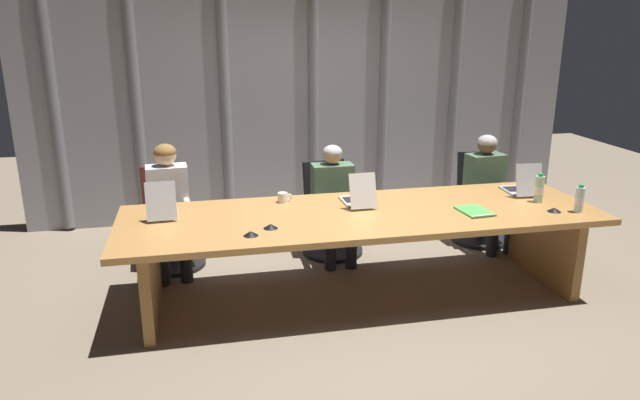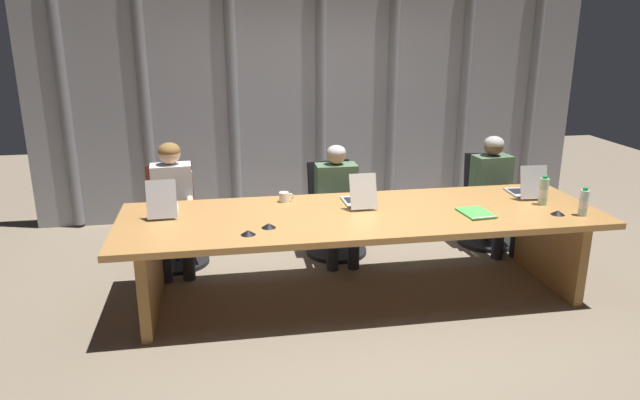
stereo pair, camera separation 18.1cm
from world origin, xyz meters
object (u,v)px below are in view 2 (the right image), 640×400
laptop_left_mid (359,198)px  conference_mic_middle (248,232)px  person_center (495,187)px  office_chair_center (487,211)px  water_bottle_primary (544,192)px  coffee_mug_near (284,197)px  office_chair_left_mid (335,220)px  laptop_left_end (163,207)px  spiral_notepad (476,213)px  office_chair_left_end (175,228)px  person_left_mid (338,197)px  person_left_end (173,200)px  conference_mic_left_side (558,213)px  water_bottle_secondary (584,203)px  laptop_center (526,189)px  conference_mic_right_side (269,225)px

laptop_left_mid → conference_mic_middle: size_ratio=3.74×
person_center → office_chair_center: bearing=168.1°
office_chair_center → water_bottle_primary: (-0.04, -1.07, 0.52)m
coffee_mug_near → office_chair_left_mid: bearing=47.6°
laptop_left_mid → person_center: (1.56, 0.66, -0.16)m
laptop_left_end → conference_mic_middle: size_ratio=3.74×
laptop_left_end → spiral_notepad: laptop_left_end is taller
laptop_left_mid → person_center: person_center is taller
office_chair_left_end → person_left_mid: 1.58m
office_chair_center → coffee_mug_near: size_ratio=7.16×
person_center → conference_mic_middle: person_center is taller
person_center → coffee_mug_near: person_center is taller
conference_mic_middle → office_chair_center: bearing=28.6°
person_center → spiral_notepad: 1.27m
person_left_mid → person_center: (1.60, 0.00, 0.02)m
person_left_end → office_chair_left_end: bearing=-178.4°
laptop_left_mid → person_center: 1.70m
person_left_mid → conference_mic_left_side: 1.96m
person_center → coffee_mug_near: size_ratio=8.94×
laptop_left_end → water_bottle_secondary: bearing=-103.2°
conference_mic_left_side → spiral_notepad: size_ratio=0.34×
laptop_left_mid → water_bottle_secondary: size_ratio=1.80×
office_chair_left_end → office_chair_center: (3.17, -0.00, -0.00)m
office_chair_left_end → person_left_mid: (1.55, -0.16, 0.28)m
office_chair_left_mid → person_center: size_ratio=0.79×
office_chair_center → spiral_notepad: size_ratio=2.81×
coffee_mug_near → water_bottle_primary: bearing=-11.8°
laptop_left_mid → spiral_notepad: bearing=-116.2°
conference_mic_left_side → spiral_notepad: conference_mic_left_side is taller
office_chair_left_mid → person_left_end: bearing=-94.3°
office_chair_center → person_left_end: bearing=-79.7°
office_chair_left_end → coffee_mug_near: office_chair_left_end is taller
office_chair_left_mid → conference_mic_left_side: office_chair_left_mid is taller
laptop_left_end → office_chair_center: (3.18, 0.79, -0.46)m
person_left_end → laptop_left_mid: bearing=63.3°
office_chair_left_end → coffee_mug_near: size_ratio=7.27×
coffee_mug_near → conference_mic_middle: 0.84m
water_bottle_secondary → spiral_notepad: size_ratio=0.71×
laptop_center → person_center: bearing=1.0°
laptop_left_mid → spiral_notepad: size_ratio=1.27×
office_chair_left_mid → spiral_notepad: bearing=26.9°
office_chair_left_end → water_bottle_primary: bearing=61.7°
water_bottle_secondary → conference_mic_left_side: (-0.18, 0.05, -0.09)m
conference_mic_middle → conference_mic_right_side: (0.16, 0.13, 0.00)m
office_chair_center → water_bottle_secondary: (0.12, -1.39, 0.51)m
office_chair_center → conference_mic_left_side: size_ratio=8.27×
laptop_left_end → water_bottle_secondary: 3.35m
person_left_mid → water_bottle_secondary: bearing=55.6°
person_left_end → spiral_notepad: 2.67m
laptop_left_end → office_chair_left_end: laptop_left_end is taller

